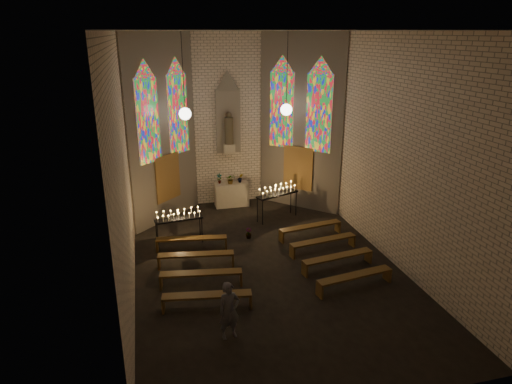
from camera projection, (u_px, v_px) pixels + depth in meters
floor at (265, 266)px, 14.39m from camera, size 12.00×12.00×0.00m
room at (241, 129)px, 16.24m from camera, size 8.22×12.43×7.00m
altar at (232, 194)px, 19.21m from camera, size 1.40×0.60×1.00m
flower_vase_left at (219, 179)px, 18.94m from camera, size 0.24×0.17×0.42m
flower_vase_center at (231, 179)px, 18.89m from camera, size 0.42×0.39×0.41m
flower_vase_right at (240, 178)px, 19.07m from camera, size 0.22×0.18×0.39m
aisle_flower_pot at (249, 233)px, 16.25m from camera, size 0.25×0.25×0.38m
votive_stand_left at (178, 217)px, 15.53m from camera, size 1.67×0.58×1.20m
votive_stand_right at (277, 192)px, 17.64m from camera, size 1.80×1.03×1.30m
pew_left_0 at (192, 240)px, 15.31m from camera, size 2.38×0.68×0.45m
pew_right_0 at (310, 227)px, 16.29m from camera, size 2.38×0.68×0.45m
pew_left_1 at (196, 256)px, 14.21m from camera, size 2.38×0.68×0.45m
pew_right_1 at (323, 242)px, 15.19m from camera, size 2.38×0.68×0.45m
pew_left_2 at (201, 275)px, 13.12m from camera, size 2.38×0.68×0.45m
pew_right_2 at (338, 258)px, 14.09m from camera, size 2.38×0.68×0.45m
pew_left_3 at (207, 297)px, 12.02m from camera, size 2.38×0.68×0.45m
pew_right_3 at (355, 277)px, 12.99m from camera, size 2.38×0.68×0.45m
visitor at (229, 311)px, 10.81m from camera, size 0.59×0.45×1.46m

